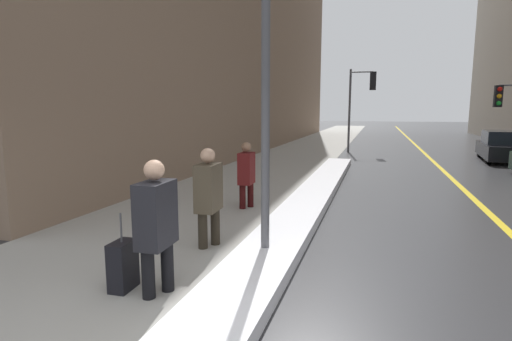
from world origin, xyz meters
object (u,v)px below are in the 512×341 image
object	(u,v)px
pedestrian_nearside	(156,222)
parked_car_black	(505,147)
lamp_post	(266,16)
traffic_light_far	(508,104)
traffic_light_near	(363,92)
pedestrian_in_glasses	(208,193)
rolling_suitcase	(123,266)
pedestrian_with_shoulder_bag	(247,172)

from	to	relation	value
pedestrian_nearside	parked_car_black	xyz separation A→B (m)	(7.56, 15.37, -0.28)
lamp_post	traffic_light_far	size ratio (longest dim) A/B	1.72
pedestrian_nearside	traffic_light_near	bearing A→B (deg)	172.67
pedestrian_in_glasses	rolling_suitcase	bearing A→B (deg)	-14.10
traffic_light_near	pedestrian_in_glasses	size ratio (longest dim) A/B	2.68
pedestrian_nearside	pedestrian_with_shoulder_bag	distance (m)	4.30
traffic_light_near	pedestrian_nearside	world-z (taller)	traffic_light_near
lamp_post	pedestrian_in_glasses	distance (m)	2.69
traffic_light_near	pedestrian_nearside	xyz separation A→B (m)	(-1.58, -17.36, -2.15)
lamp_post	traffic_light_near	xyz separation A→B (m)	(0.69, 15.95, -0.32)
lamp_post	pedestrian_in_glasses	size ratio (longest dim) A/B	3.64
traffic_light_near	traffic_light_far	bearing A→B (deg)	-22.34
traffic_light_far	rolling_suitcase	bearing A→B (deg)	57.60
parked_car_black	rolling_suitcase	world-z (taller)	parked_car_black
traffic_light_far	pedestrian_with_shoulder_bag	distance (m)	13.64
traffic_light_near	pedestrian_with_shoulder_bag	distance (m)	13.40
pedestrian_in_glasses	pedestrian_with_shoulder_bag	distance (m)	2.59
pedestrian_in_glasses	pedestrian_with_shoulder_bag	size ratio (longest dim) A/B	1.07
pedestrian_in_glasses	pedestrian_with_shoulder_bag	bearing A→B (deg)	-177.04
parked_car_black	pedestrian_nearside	bearing A→B (deg)	159.41
pedestrian_nearside	pedestrian_with_shoulder_bag	xyz separation A→B (m)	(-0.33, 4.29, -0.08)
pedestrian_nearside	pedestrian_in_glasses	world-z (taller)	pedestrian_nearside
lamp_post	traffic_light_far	world-z (taller)	lamp_post
traffic_light_far	parked_car_black	size ratio (longest dim) A/B	0.77
traffic_light_far	pedestrian_nearside	size ratio (longest dim) A/B	2.09
traffic_light_near	pedestrian_in_glasses	world-z (taller)	traffic_light_near
traffic_light_near	lamp_post	bearing A→B (deg)	-95.94
traffic_light_far	pedestrian_with_shoulder_bag	world-z (taller)	traffic_light_far
pedestrian_nearside	rolling_suitcase	xyz separation A→B (m)	(-0.47, -0.01, -0.58)
parked_car_black	rolling_suitcase	size ratio (longest dim) A/B	4.52
lamp_post	pedestrian_with_shoulder_bag	bearing A→B (deg)	113.08
parked_car_black	traffic_light_far	bearing A→B (deg)	141.58
pedestrian_with_shoulder_bag	pedestrian_in_glasses	bearing A→B (deg)	2.96
traffic_light_near	pedestrian_with_shoulder_bag	world-z (taller)	traffic_light_near
lamp_post	pedestrian_nearside	bearing A→B (deg)	-122.12
pedestrian_nearside	pedestrian_in_glasses	bearing A→B (deg)	-178.66
parked_car_black	lamp_post	bearing A→B (deg)	160.05
traffic_light_far	pedestrian_in_glasses	size ratio (longest dim) A/B	2.12
pedestrian_in_glasses	traffic_light_far	bearing A→B (deg)	148.63
pedestrian_nearside	pedestrian_with_shoulder_bag	bearing A→B (deg)	-177.68
pedestrian_with_shoulder_bag	parked_car_black	world-z (taller)	pedestrian_with_shoulder_bag
pedestrian_with_shoulder_bag	rolling_suitcase	xyz separation A→B (m)	(-0.13, -4.30, -0.50)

